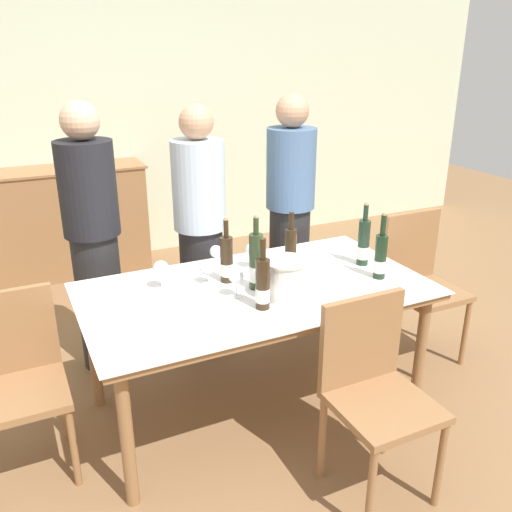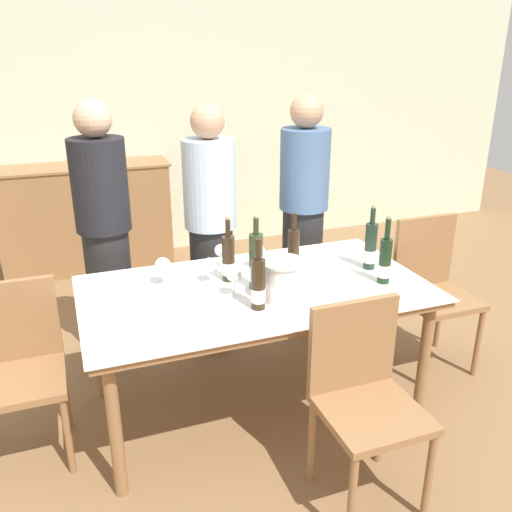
% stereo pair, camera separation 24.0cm
% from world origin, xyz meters
% --- Properties ---
extents(ground_plane, '(12.00, 12.00, 0.00)m').
position_xyz_m(ground_plane, '(0.00, 0.00, 0.00)').
color(ground_plane, olive).
extents(back_wall, '(8.00, 0.10, 2.80)m').
position_xyz_m(back_wall, '(0.00, 2.77, 1.40)').
color(back_wall, beige).
rests_on(back_wall, ground_plane).
extents(sideboard_cabinet, '(1.51, 0.46, 0.96)m').
position_xyz_m(sideboard_cabinet, '(-0.71, 2.48, 0.48)').
color(sideboard_cabinet, '#996B42').
rests_on(sideboard_cabinet, ground_plane).
extents(dining_table, '(1.80, 1.00, 0.74)m').
position_xyz_m(dining_table, '(0.00, 0.00, 0.67)').
color(dining_table, '#996B42').
rests_on(dining_table, ground_plane).
extents(ice_bucket, '(0.23, 0.23, 0.20)m').
position_xyz_m(ice_bucket, '(0.08, -0.16, 0.84)').
color(ice_bucket, white).
rests_on(ice_bucket, dining_table).
extents(wine_bottle_0, '(0.06, 0.06, 0.37)m').
position_xyz_m(wine_bottle_0, '(0.24, 0.06, 0.87)').
color(wine_bottle_0, '#332314').
rests_on(wine_bottle_0, dining_table).
extents(wine_bottle_1, '(0.07, 0.07, 0.37)m').
position_xyz_m(wine_bottle_1, '(0.70, 0.03, 0.87)').
color(wine_bottle_1, '#1E3323').
rests_on(wine_bottle_1, dining_table).
extents(wine_bottle_2, '(0.07, 0.07, 0.37)m').
position_xyz_m(wine_bottle_2, '(0.67, -0.17, 0.86)').
color(wine_bottle_2, black).
rests_on(wine_bottle_2, dining_table).
extents(wine_bottle_3, '(0.07, 0.07, 0.36)m').
position_xyz_m(wine_bottle_3, '(-0.07, -0.22, 0.86)').
color(wine_bottle_3, '#332314').
rests_on(wine_bottle_3, dining_table).
extents(wine_bottle_4, '(0.07, 0.07, 0.36)m').
position_xyz_m(wine_bottle_4, '(-0.10, 0.15, 0.86)').
color(wine_bottle_4, '#332314').
rests_on(wine_bottle_4, dining_table).
extents(wine_bottle_5, '(0.07, 0.07, 0.40)m').
position_xyz_m(wine_bottle_5, '(-0.00, -0.00, 0.88)').
color(wine_bottle_5, '#28381E').
rests_on(wine_bottle_5, dining_table).
extents(wine_glass_0, '(0.09, 0.09, 0.15)m').
position_xyz_m(wine_glass_0, '(-0.45, 0.21, 0.84)').
color(wine_glass_0, white).
rests_on(wine_glass_0, dining_table).
extents(wine_glass_1, '(0.08, 0.08, 0.16)m').
position_xyz_m(wine_glass_1, '(-0.14, -0.05, 0.85)').
color(wine_glass_1, white).
rests_on(wine_glass_1, dining_table).
extents(wine_glass_2, '(0.07, 0.07, 0.14)m').
position_xyz_m(wine_glass_2, '(-0.09, 0.33, 0.84)').
color(wine_glass_2, white).
rests_on(wine_glass_2, dining_table).
extents(wine_glass_3, '(0.08, 0.08, 0.14)m').
position_xyz_m(wine_glass_3, '(-0.20, 0.16, 0.83)').
color(wine_glass_3, white).
rests_on(wine_glass_3, dining_table).
extents(wine_glass_4, '(0.08, 0.08, 0.15)m').
position_xyz_m(wine_glass_4, '(0.10, 0.26, 0.84)').
color(wine_glass_4, white).
rests_on(wine_glass_4, dining_table).
extents(chair_right_end, '(0.42, 0.42, 0.95)m').
position_xyz_m(chair_right_end, '(1.20, 0.09, 0.55)').
color(chair_right_end, '#996B42').
rests_on(chair_right_end, ground_plane).
extents(chair_near_front, '(0.42, 0.42, 0.91)m').
position_xyz_m(chair_near_front, '(0.23, -0.73, 0.53)').
color(chair_near_front, '#996B42').
rests_on(chair_near_front, ground_plane).
extents(chair_left_end, '(0.42, 0.42, 0.88)m').
position_xyz_m(chair_left_end, '(-1.20, 0.08, 0.51)').
color(chair_left_end, '#996B42').
rests_on(chair_left_end, ground_plane).
extents(person_host, '(0.33, 0.33, 1.65)m').
position_xyz_m(person_host, '(-0.68, 0.83, 0.83)').
color(person_host, '#262628').
rests_on(person_host, ground_plane).
extents(person_guest_left, '(0.33, 0.33, 1.61)m').
position_xyz_m(person_guest_left, '(-0.03, 0.76, 0.81)').
color(person_guest_left, '#262628').
rests_on(person_guest_left, ground_plane).
extents(person_guest_right, '(0.33, 0.33, 1.64)m').
position_xyz_m(person_guest_right, '(0.64, 0.79, 0.83)').
color(person_guest_right, '#262628').
rests_on(person_guest_right, ground_plane).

